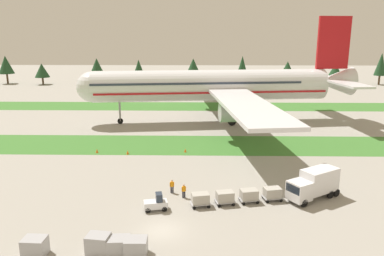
{
  "coord_description": "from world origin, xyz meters",
  "views": [
    {
      "loc": [
        3.58,
        -34.21,
        19.24
      ],
      "look_at": [
        2.42,
        26.34,
        4.0
      ],
      "focal_mm": 35.41,
      "sensor_mm": 36.0,
      "label": 1
    }
  ],
  "objects_px": {
    "baggage_tug": "(156,203)",
    "taxiway_marker_2": "(128,152)",
    "cargo_dolly_second": "(225,197)",
    "uld_container_1": "(98,244)",
    "cargo_dolly_lead": "(200,199)",
    "uld_container_3": "(119,246)",
    "catering_truck": "(314,183)",
    "cargo_dolly_fourth": "(272,193)",
    "taxiway_marker_0": "(185,150)",
    "ground_crew_marshaller": "(172,186)",
    "cargo_dolly_third": "(249,195)",
    "ground_crew_loader": "(184,190)",
    "airliner": "(218,85)",
    "uld_container_2": "(136,247)",
    "uld_container_0": "(35,247)",
    "taxiway_marker_1": "(97,151)"
  },
  "relations": [
    {
      "from": "uld_container_2",
      "to": "cargo_dolly_lead",
      "type": "bearing_deg",
      "value": 59.89
    },
    {
      "from": "uld_container_1",
      "to": "cargo_dolly_third",
      "type": "bearing_deg",
      "value": 36.22
    },
    {
      "from": "airliner",
      "to": "cargo_dolly_fourth",
      "type": "relative_size",
      "value": 30.51
    },
    {
      "from": "cargo_dolly_second",
      "to": "taxiway_marker_0",
      "type": "xyz_separation_m",
      "value": [
        -5.28,
        19.6,
        -0.63
      ]
    },
    {
      "from": "taxiway_marker_0",
      "to": "taxiway_marker_1",
      "type": "xyz_separation_m",
      "value": [
        -14.6,
        -0.61,
        0.02
      ]
    },
    {
      "from": "airliner",
      "to": "uld_container_0",
      "type": "relative_size",
      "value": 37.53
    },
    {
      "from": "cargo_dolly_fourth",
      "to": "cargo_dolly_second",
      "type": "bearing_deg",
      "value": 90.0
    },
    {
      "from": "cargo_dolly_second",
      "to": "ground_crew_marshaller",
      "type": "xyz_separation_m",
      "value": [
        -6.33,
        3.04,
        0.03
      ]
    },
    {
      "from": "baggage_tug",
      "to": "taxiway_marker_1",
      "type": "distance_m",
      "value": 23.92
    },
    {
      "from": "cargo_dolly_fourth",
      "to": "taxiway_marker_0",
      "type": "bearing_deg",
      "value": 18.95
    },
    {
      "from": "airliner",
      "to": "uld_container_3",
      "type": "xyz_separation_m",
      "value": [
        -11.28,
        -52.52,
        -7.39
      ]
    },
    {
      "from": "airliner",
      "to": "baggage_tug",
      "type": "height_order",
      "value": "airliner"
    },
    {
      "from": "cargo_dolly_lead",
      "to": "taxiway_marker_2",
      "type": "xyz_separation_m",
      "value": [
        -11.83,
        18.89,
        -0.59
      ]
    },
    {
      "from": "cargo_dolly_second",
      "to": "uld_container_3",
      "type": "bearing_deg",
      "value": 123.78
    },
    {
      "from": "airliner",
      "to": "uld_container_1",
      "type": "distance_m",
      "value": 54.53
    },
    {
      "from": "cargo_dolly_fourth",
      "to": "ground_crew_marshaller",
      "type": "height_order",
      "value": "ground_crew_marshaller"
    },
    {
      "from": "cargo_dolly_lead",
      "to": "ground_crew_marshaller",
      "type": "relative_size",
      "value": 1.41
    },
    {
      "from": "cargo_dolly_lead",
      "to": "cargo_dolly_second",
      "type": "bearing_deg",
      "value": -90.0
    },
    {
      "from": "baggage_tug",
      "to": "cargo_dolly_second",
      "type": "xyz_separation_m",
      "value": [
        7.76,
        1.62,
        0.1
      ]
    },
    {
      "from": "cargo_dolly_fourth",
      "to": "ground_crew_loader",
      "type": "relative_size",
      "value": 1.41
    },
    {
      "from": "baggage_tug",
      "to": "cargo_dolly_lead",
      "type": "relative_size",
      "value": 1.14
    },
    {
      "from": "cargo_dolly_second",
      "to": "catering_truck",
      "type": "distance_m",
      "value": 10.82
    },
    {
      "from": "catering_truck",
      "to": "ground_crew_marshaller",
      "type": "xyz_separation_m",
      "value": [
        -16.96,
        1.34,
        -1.01
      ]
    },
    {
      "from": "cargo_dolly_second",
      "to": "uld_container_1",
      "type": "relative_size",
      "value": 1.23
    },
    {
      "from": "ground_crew_marshaller",
      "to": "uld_container_0",
      "type": "bearing_deg",
      "value": -143.78
    },
    {
      "from": "ground_crew_loader",
      "to": "taxiway_marker_0",
      "type": "bearing_deg",
      "value": 66.58
    },
    {
      "from": "uld_container_2",
      "to": "taxiway_marker_0",
      "type": "relative_size",
      "value": 3.41
    },
    {
      "from": "airliner",
      "to": "cargo_dolly_lead",
      "type": "xyz_separation_m",
      "value": [
        -3.97,
        -42.75,
        -7.26
      ]
    },
    {
      "from": "uld_container_0",
      "to": "taxiway_marker_2",
      "type": "xyz_separation_m",
      "value": [
        2.87,
        29.01,
        -0.51
      ]
    },
    {
      "from": "baggage_tug",
      "to": "cargo_dolly_lead",
      "type": "bearing_deg",
      "value": -90.0
    },
    {
      "from": "uld_container_0",
      "to": "taxiway_marker_0",
      "type": "relative_size",
      "value": 3.41
    },
    {
      "from": "ground_crew_loader",
      "to": "taxiway_marker_2",
      "type": "xyz_separation_m",
      "value": [
        -9.86,
        16.64,
        -0.62
      ]
    },
    {
      "from": "uld_container_3",
      "to": "ground_crew_loader",
      "type": "bearing_deg",
      "value": 66.04
    },
    {
      "from": "cargo_dolly_fourth",
      "to": "uld_container_0",
      "type": "xyz_separation_m",
      "value": [
        -23.21,
        -11.89,
        -0.08
      ]
    },
    {
      "from": "cargo_dolly_third",
      "to": "uld_container_3",
      "type": "height_order",
      "value": "uld_container_3"
    },
    {
      "from": "cargo_dolly_lead",
      "to": "uld_container_1",
      "type": "bearing_deg",
      "value": 124.79
    },
    {
      "from": "taxiway_marker_2",
      "to": "ground_crew_marshaller",
      "type": "bearing_deg",
      "value": -61.33
    },
    {
      "from": "cargo_dolly_second",
      "to": "taxiway_marker_0",
      "type": "distance_m",
      "value": 20.31
    },
    {
      "from": "cargo_dolly_third",
      "to": "uld_container_3",
      "type": "xyz_separation_m",
      "value": [
        -12.99,
        -10.95,
        -0.13
      ]
    },
    {
      "from": "baggage_tug",
      "to": "catering_truck",
      "type": "distance_m",
      "value": 18.72
    },
    {
      "from": "uld_container_3",
      "to": "taxiway_marker_1",
      "type": "height_order",
      "value": "uld_container_3"
    },
    {
      "from": "baggage_tug",
      "to": "taxiway_marker_2",
      "type": "bearing_deg",
      "value": 7.33
    },
    {
      "from": "airliner",
      "to": "ground_crew_loader",
      "type": "xyz_separation_m",
      "value": [
        -5.94,
        -40.5,
        -7.23
      ]
    },
    {
      "from": "airliner",
      "to": "baggage_tug",
      "type": "distance_m",
      "value": 45.28
    },
    {
      "from": "cargo_dolly_second",
      "to": "catering_truck",
      "type": "xyz_separation_m",
      "value": [
        10.63,
        1.7,
        1.03
      ]
    },
    {
      "from": "cargo_dolly_lead",
      "to": "uld_container_3",
      "type": "height_order",
      "value": "uld_container_3"
    },
    {
      "from": "ground_crew_marshaller",
      "to": "uld_container_1",
      "type": "distance_m",
      "value": 14.47
    },
    {
      "from": "ground_crew_marshaller",
      "to": "uld_container_0",
      "type": "xyz_separation_m",
      "value": [
        -11.21,
        -13.75,
        -0.11
      ]
    },
    {
      "from": "uld_container_1",
      "to": "cargo_dolly_lead",
      "type": "bearing_deg",
      "value": 46.59
    },
    {
      "from": "cargo_dolly_lead",
      "to": "cargo_dolly_second",
      "type": "distance_m",
      "value": 2.9
    }
  ]
}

